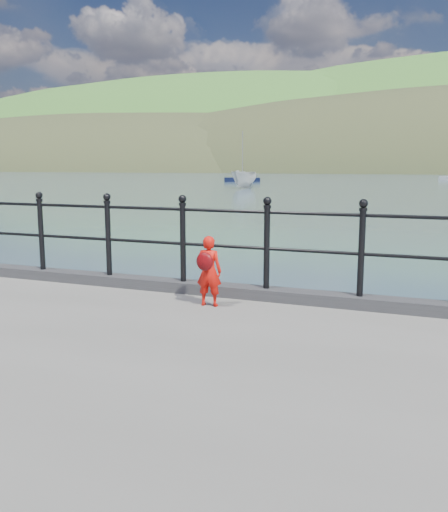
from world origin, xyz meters
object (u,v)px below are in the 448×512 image
at_px(railing, 224,235).
at_px(sailboat_left, 242,180).
at_px(child, 209,270).
at_px(launch_white, 244,179).

distance_m(railing, sailboat_left, 79.17).
relative_size(child, sailboat_left, 0.11).
distance_m(child, launch_white, 56.17).
xyz_separation_m(child, launch_white, (-17.85, 53.26, -0.41)).
bearing_deg(sailboat_left, railing, -88.47).
bearing_deg(sailboat_left, launch_white, -87.69).
height_order(child, sailboat_left, sailboat_left).
bearing_deg(child, launch_white, -76.25).
distance_m(child, sailboat_left, 79.72).
relative_size(railing, child, 20.44).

